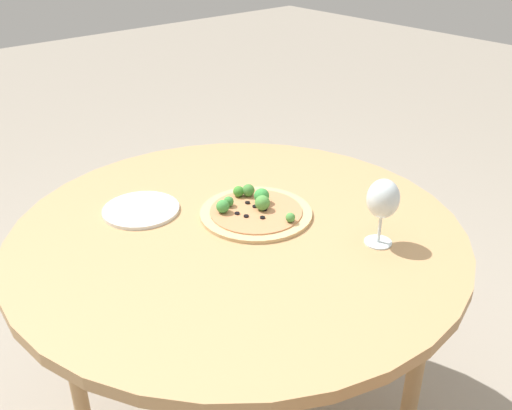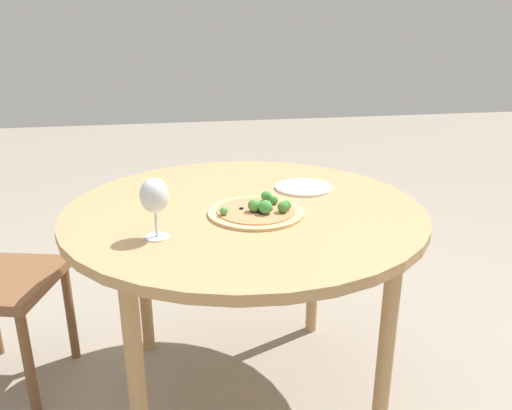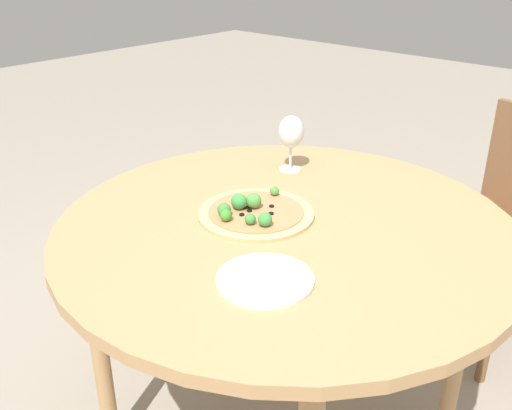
# 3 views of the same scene
# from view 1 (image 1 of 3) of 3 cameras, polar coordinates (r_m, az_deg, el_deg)

# --- Properties ---
(dining_table) EXTENTS (1.19, 1.19, 0.77)m
(dining_table) POSITION_cam_1_polar(r_m,az_deg,el_deg) (1.54, -1.81, -4.55)
(dining_table) COLOR tan
(dining_table) RESTS_ON ground_plane
(pizza) EXTENTS (0.31, 0.31, 0.06)m
(pizza) POSITION_cam_1_polar(r_m,az_deg,el_deg) (1.56, -0.11, -0.48)
(pizza) COLOR tan
(pizza) RESTS_ON dining_table
(wine_glass) EXTENTS (0.08, 0.08, 0.18)m
(wine_glass) POSITION_cam_1_polar(r_m,az_deg,el_deg) (1.41, 12.58, 0.47)
(wine_glass) COLOR silver
(wine_glass) RESTS_ON dining_table
(plate_near) EXTENTS (0.21, 0.21, 0.01)m
(plate_near) POSITION_cam_1_polar(r_m,az_deg,el_deg) (1.61, -11.42, -0.47)
(plate_near) COLOR silver
(plate_near) RESTS_ON dining_table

